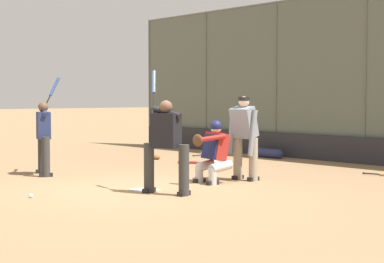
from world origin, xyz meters
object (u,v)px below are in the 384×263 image
batter_at_plate (166,143)px  fielding_glove_on_dirt (155,157)px  batter_on_deck (44,135)px  spare_bat_third_base_side (190,162)px  catcher_behind_plate (213,151)px  umpire_home (244,135)px  baseball_loose (31,196)px  spare_bat_near_backstop (207,155)px  equipment_bag_dugout_side (266,153)px

batter_at_plate → fielding_glove_on_dirt: batter_at_plate is taller
batter_on_deck → spare_bat_third_base_side: batter_on_deck is taller
catcher_behind_plate → spare_bat_third_base_side: (3.10, -2.13, -0.61)m
umpire_home → fielding_glove_on_dirt: umpire_home is taller
umpire_home → spare_bat_third_base_side: size_ratio=2.30×
fielding_glove_on_dirt → baseball_loose: bearing=124.3°
spare_bat_third_base_side → batter_at_plate: bearing=98.6°
spare_bat_third_base_side → fielding_glove_on_dirt: size_ratio=2.31×
spare_bat_near_backstop → fielding_glove_on_dirt: fielding_glove_on_dirt is taller
batter_on_deck → equipment_bag_dugout_side: (-0.50, -6.70, -0.74)m
catcher_behind_plate → batter_on_deck: 3.91m
batter_at_plate → umpire_home: 2.42m
baseball_loose → batter_at_plate: bearing=-120.3°
spare_bat_near_backstop → umpire_home: bearing=-123.5°
catcher_behind_plate → spare_bat_third_base_side: size_ratio=1.67×
fielding_glove_on_dirt → batter_on_deck: bearing=106.1°
catcher_behind_plate → equipment_bag_dugout_side: 5.69m
spare_bat_near_backstop → equipment_bag_dugout_side: 1.77m
spare_bat_near_backstop → fielding_glove_on_dirt: (0.11, 1.85, 0.02)m
batter_at_plate → spare_bat_third_base_side: 5.27m
batter_on_deck → spare_bat_near_backstop: 6.01m
catcher_behind_plate → spare_bat_near_backstop: catcher_behind_plate is taller
umpire_home → baseball_loose: size_ratio=23.27×
baseball_loose → spare_bat_third_base_side: bearing=-67.0°
catcher_behind_plate → umpire_home: size_ratio=0.73×
spare_bat_third_base_side → batter_on_deck: bearing=49.9°
umpire_home → fielding_glove_on_dirt: bearing=-22.1°
batter_at_plate → catcher_behind_plate: batter_at_plate is taller
equipment_bag_dugout_side → umpire_home: bearing=126.8°
batter_on_deck → fielding_glove_on_dirt: batter_on_deck is taller
spare_bat_near_backstop → spare_bat_third_base_side: 2.34m
catcher_behind_plate → fielding_glove_on_dirt: bearing=-20.1°
equipment_bag_dugout_side → fielding_glove_on_dirt: bearing=58.3°
batter_at_plate → spare_bat_third_base_side: size_ratio=2.93×
spare_bat_near_backstop → baseball_loose: bearing=-151.8°
umpire_home → equipment_bag_dugout_side: 5.15m
spare_bat_near_backstop → equipment_bag_dugout_side: equipment_bag_dugout_side is taller
spare_bat_near_backstop → batter_on_deck: bearing=-168.3°
batter_at_plate → batter_on_deck: 3.95m
catcher_behind_plate → umpire_home: bearing=-93.6°
batter_on_deck → baseball_loose: (-2.77, 1.76, -0.84)m
umpire_home → spare_bat_near_backstop: 5.70m
umpire_home → spare_bat_third_base_side: 3.60m
catcher_behind_plate → equipment_bag_dugout_side: bearing=-53.8°
umpire_home → baseball_loose: bearing=74.2°
catcher_behind_plate → spare_bat_near_backstop: bearing=-36.8°
spare_bat_near_backstop → equipment_bag_dugout_side: bearing=-59.9°
umpire_home → batter_on_deck: size_ratio=0.80×
catcher_behind_plate → baseball_loose: (0.66, 3.62, -0.61)m
umpire_home → catcher_behind_plate: bearing=75.7°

